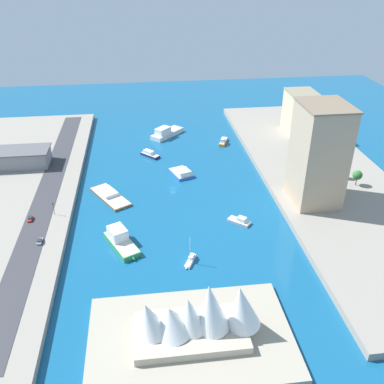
{
  "coord_description": "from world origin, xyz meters",
  "views": [
    {
      "loc": [
        14.83,
        201.44,
        112.65
      ],
      "look_at": [
        -9.19,
        10.69,
        3.01
      ],
      "focal_mm": 39.41,
      "sensor_mm": 36.0,
      "label": 1
    }
  ],
  "objects_px": {
    "warehouse_low_gray": "(14,158)",
    "office_block_beige": "(301,112)",
    "apartment_midrise_tan": "(319,154)",
    "opera_landmark": "(197,317)",
    "catamaran_blue": "(182,173)",
    "sedan_silver": "(40,241)",
    "patrol_launch_navy": "(150,154)",
    "water_taxi_orange": "(223,141)",
    "yacht_sleek_gray": "(240,221)",
    "sailboat_small_white": "(190,260)",
    "pickup_red": "(30,219)",
    "traffic_light_waterfront": "(53,207)",
    "ferry_green_doubledeck": "(120,240)",
    "barge_flat_brown": "(109,195)",
    "ferry_white_commuter": "(166,133)"
  },
  "relations": [
    {
      "from": "warehouse_low_gray",
      "to": "office_block_beige",
      "type": "bearing_deg",
      "value": -170.35
    },
    {
      "from": "apartment_midrise_tan",
      "to": "opera_landmark",
      "type": "distance_m",
      "value": 106.31
    },
    {
      "from": "catamaran_blue",
      "to": "sedan_silver",
      "type": "relative_size",
      "value": 4.11
    },
    {
      "from": "patrol_launch_navy",
      "to": "apartment_midrise_tan",
      "type": "height_order",
      "value": "apartment_midrise_tan"
    },
    {
      "from": "water_taxi_orange",
      "to": "yacht_sleek_gray",
      "type": "bearing_deg",
      "value": 83.74
    },
    {
      "from": "sailboat_small_white",
      "to": "pickup_red",
      "type": "distance_m",
      "value": 79.86
    },
    {
      "from": "sailboat_small_white",
      "to": "opera_landmark",
      "type": "xyz_separation_m",
      "value": [
        2.81,
        40.2,
        9.37
      ]
    },
    {
      "from": "patrol_launch_navy",
      "to": "water_taxi_orange",
      "type": "xyz_separation_m",
      "value": [
        -50.24,
        -14.6,
        0.1
      ]
    },
    {
      "from": "warehouse_low_gray",
      "to": "traffic_light_waterfront",
      "type": "distance_m",
      "value": 65.88
    },
    {
      "from": "sailboat_small_white",
      "to": "ferry_green_doubledeck",
      "type": "bearing_deg",
      "value": -28.46
    },
    {
      "from": "yacht_sleek_gray",
      "to": "catamaran_blue",
      "type": "relative_size",
      "value": 0.64
    },
    {
      "from": "catamaran_blue",
      "to": "opera_landmark",
      "type": "distance_m",
      "value": 120.17
    },
    {
      "from": "water_taxi_orange",
      "to": "warehouse_low_gray",
      "type": "xyz_separation_m",
      "value": [
        129.62,
        24.8,
        6.7
      ]
    },
    {
      "from": "ferry_green_doubledeck",
      "to": "sedan_silver",
      "type": "distance_m",
      "value": 34.42
    },
    {
      "from": "apartment_midrise_tan",
      "to": "sailboat_small_white",
      "type": "bearing_deg",
      "value": 29.77
    },
    {
      "from": "ferry_green_doubledeck",
      "to": "pickup_red",
      "type": "height_order",
      "value": "ferry_green_doubledeck"
    },
    {
      "from": "opera_landmark",
      "to": "catamaran_blue",
      "type": "bearing_deg",
      "value": -93.58
    },
    {
      "from": "opera_landmark",
      "to": "ferry_green_doubledeck",
      "type": "bearing_deg",
      "value": -64.79
    },
    {
      "from": "ferry_green_doubledeck",
      "to": "warehouse_low_gray",
      "type": "bearing_deg",
      "value": -52.38
    },
    {
      "from": "patrol_launch_navy",
      "to": "barge_flat_brown",
      "type": "xyz_separation_m",
      "value": [
        23.15,
        48.96,
        -0.33
      ]
    },
    {
      "from": "pickup_red",
      "to": "ferry_green_doubledeck",
      "type": "bearing_deg",
      "value": 154.45
    },
    {
      "from": "patrol_launch_navy",
      "to": "traffic_light_waterfront",
      "type": "relative_size",
      "value": 1.94
    },
    {
      "from": "yacht_sleek_gray",
      "to": "sedan_silver",
      "type": "bearing_deg",
      "value": 5.75
    },
    {
      "from": "apartment_midrise_tan",
      "to": "sedan_silver",
      "type": "height_order",
      "value": "apartment_midrise_tan"
    },
    {
      "from": "ferry_green_doubledeck",
      "to": "traffic_light_waterfront",
      "type": "xyz_separation_m",
      "value": [
        31.54,
        -23.79,
        4.97
      ]
    },
    {
      "from": "opera_landmark",
      "to": "barge_flat_brown",
      "type": "bearing_deg",
      "value": -71.5
    },
    {
      "from": "yacht_sleek_gray",
      "to": "pickup_red",
      "type": "height_order",
      "value": "pickup_red"
    },
    {
      "from": "patrol_launch_navy",
      "to": "traffic_light_waterfront",
      "type": "distance_m",
      "value": 83.53
    },
    {
      "from": "office_block_beige",
      "to": "traffic_light_waterfront",
      "type": "height_order",
      "value": "office_block_beige"
    },
    {
      "from": "barge_flat_brown",
      "to": "opera_landmark",
      "type": "relative_size",
      "value": 0.7
    },
    {
      "from": "catamaran_blue",
      "to": "apartment_midrise_tan",
      "type": "xyz_separation_m",
      "value": [
        -62.09,
        41.22,
        26.7
      ]
    },
    {
      "from": "ferry_green_doubledeck",
      "to": "traffic_light_waterfront",
      "type": "relative_size",
      "value": 3.69
    },
    {
      "from": "patrol_launch_navy",
      "to": "sailboat_small_white",
      "type": "height_order",
      "value": "sailboat_small_white"
    },
    {
      "from": "ferry_green_doubledeck",
      "to": "patrol_launch_navy",
      "type": "bearing_deg",
      "value": -100.13
    },
    {
      "from": "ferry_white_commuter",
      "to": "water_taxi_orange",
      "type": "bearing_deg",
      "value": 154.52
    },
    {
      "from": "sailboat_small_white",
      "to": "warehouse_low_gray",
      "type": "relative_size",
      "value": 0.31
    },
    {
      "from": "ferry_white_commuter",
      "to": "apartment_midrise_tan",
      "type": "height_order",
      "value": "apartment_midrise_tan"
    },
    {
      "from": "catamaran_blue",
      "to": "ferry_white_commuter",
      "type": "bearing_deg",
      "value": -85.69
    },
    {
      "from": "warehouse_low_gray",
      "to": "patrol_launch_navy",
      "type": "bearing_deg",
      "value": -172.68
    },
    {
      "from": "pickup_red",
      "to": "opera_landmark",
      "type": "height_order",
      "value": "opera_landmark"
    },
    {
      "from": "yacht_sleek_gray",
      "to": "water_taxi_orange",
      "type": "bearing_deg",
      "value": -96.26
    },
    {
      "from": "ferry_white_commuter",
      "to": "sedan_silver",
      "type": "bearing_deg",
      "value": 62.64
    },
    {
      "from": "office_block_beige",
      "to": "sedan_silver",
      "type": "height_order",
      "value": "office_block_beige"
    },
    {
      "from": "ferry_green_doubledeck",
      "to": "barge_flat_brown",
      "type": "height_order",
      "value": "ferry_green_doubledeck"
    },
    {
      "from": "patrol_launch_navy",
      "to": "pickup_red",
      "type": "relative_size",
      "value": 2.75
    },
    {
      "from": "water_taxi_orange",
      "to": "warehouse_low_gray",
      "type": "bearing_deg",
      "value": 10.83
    },
    {
      "from": "ferry_green_doubledeck",
      "to": "pickup_red",
      "type": "relative_size",
      "value": 5.25
    },
    {
      "from": "catamaran_blue",
      "to": "water_taxi_orange",
      "type": "bearing_deg",
      "value": -127.4
    },
    {
      "from": "ferry_green_doubledeck",
      "to": "ferry_white_commuter",
      "type": "bearing_deg",
      "value": -103.26
    },
    {
      "from": "ferry_white_commuter",
      "to": "sedan_silver",
      "type": "relative_size",
      "value": 5.78
    }
  ]
}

